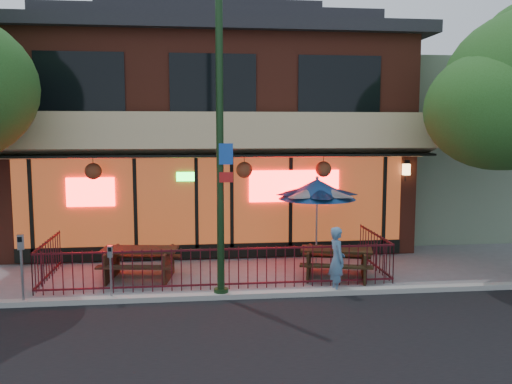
{
  "coord_description": "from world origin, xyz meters",
  "views": [
    {
      "loc": [
        -0.58,
        -12.12,
        3.74
      ],
      "look_at": [
        1.06,
        2.0,
        2.07
      ],
      "focal_mm": 38.0,
      "sensor_mm": 36.0,
      "label": 1
    }
  ],
  "objects_px": {
    "street_light": "(220,156)",
    "parking_meter_far": "(21,258)",
    "picnic_table_right": "(336,258)",
    "pedestrian": "(337,260)",
    "picnic_table_left": "(140,259)",
    "parking_meter_near": "(110,264)",
    "patio_umbrella": "(317,189)"
  },
  "relations": [
    {
      "from": "patio_umbrella",
      "to": "pedestrian",
      "type": "distance_m",
      "value": 3.05
    },
    {
      "from": "picnic_table_right",
      "to": "parking_meter_far",
      "type": "relative_size",
      "value": 1.33
    },
    {
      "from": "parking_meter_near",
      "to": "pedestrian",
      "type": "bearing_deg",
      "value": 0.57
    },
    {
      "from": "street_light",
      "to": "parking_meter_far",
      "type": "relative_size",
      "value": 4.57
    },
    {
      "from": "patio_umbrella",
      "to": "pedestrian",
      "type": "relative_size",
      "value": 1.6
    },
    {
      "from": "picnic_table_right",
      "to": "parking_meter_far",
      "type": "xyz_separation_m",
      "value": [
        -7.16,
        -1.35,
        0.54
      ]
    },
    {
      "from": "picnic_table_left",
      "to": "picnic_table_right",
      "type": "relative_size",
      "value": 0.98
    },
    {
      "from": "street_light",
      "to": "patio_umbrella",
      "type": "distance_m",
      "value": 4.1
    },
    {
      "from": "picnic_table_right",
      "to": "pedestrian",
      "type": "relative_size",
      "value": 1.34
    },
    {
      "from": "picnic_table_right",
      "to": "pedestrian",
      "type": "xyz_separation_m",
      "value": [
        -0.31,
        -1.22,
        0.27
      ]
    },
    {
      "from": "patio_umbrella",
      "to": "street_light",
      "type": "bearing_deg",
      "value": -134.98
    },
    {
      "from": "street_light",
      "to": "picnic_table_left",
      "type": "height_order",
      "value": "street_light"
    },
    {
      "from": "picnic_table_left",
      "to": "parking_meter_far",
      "type": "bearing_deg",
      "value": -142.07
    },
    {
      "from": "street_light",
      "to": "parking_meter_far",
      "type": "xyz_separation_m",
      "value": [
        -4.2,
        -0.08,
        -2.11
      ]
    },
    {
      "from": "picnic_table_right",
      "to": "patio_umbrella",
      "type": "height_order",
      "value": "patio_umbrella"
    },
    {
      "from": "picnic_table_left",
      "to": "patio_umbrella",
      "type": "bearing_deg",
      "value": 13.2
    },
    {
      "from": "patio_umbrella",
      "to": "pedestrian",
      "type": "height_order",
      "value": "patio_umbrella"
    },
    {
      "from": "picnic_table_left",
      "to": "patio_umbrella",
      "type": "xyz_separation_m",
      "value": [
        4.73,
        1.11,
        1.56
      ]
    },
    {
      "from": "street_light",
      "to": "picnic_table_left",
      "type": "relative_size",
      "value": 3.49
    },
    {
      "from": "picnic_table_right",
      "to": "picnic_table_left",
      "type": "bearing_deg",
      "value": 175.08
    },
    {
      "from": "parking_meter_far",
      "to": "picnic_table_left",
      "type": "bearing_deg",
      "value": 37.93
    },
    {
      "from": "street_light",
      "to": "parking_meter_near",
      "type": "xyz_separation_m",
      "value": [
        -2.39,
        0.0,
        -2.32
      ]
    },
    {
      "from": "pedestrian",
      "to": "street_light",
      "type": "bearing_deg",
      "value": 87.19
    },
    {
      "from": "picnic_table_right",
      "to": "parking_meter_near",
      "type": "bearing_deg",
      "value": -166.64
    },
    {
      "from": "picnic_table_right",
      "to": "patio_umbrella",
      "type": "relative_size",
      "value": 0.84
    },
    {
      "from": "street_light",
      "to": "pedestrian",
      "type": "distance_m",
      "value": 3.56
    },
    {
      "from": "picnic_table_left",
      "to": "parking_meter_near",
      "type": "bearing_deg",
      "value": -105.16
    },
    {
      "from": "parking_meter_near",
      "to": "picnic_table_right",
      "type": "bearing_deg",
      "value": 13.36
    },
    {
      "from": "parking_meter_near",
      "to": "parking_meter_far",
      "type": "xyz_separation_m",
      "value": [
        -1.81,
        -0.08,
        0.2
      ]
    },
    {
      "from": "picnic_table_left",
      "to": "picnic_table_right",
      "type": "xyz_separation_m",
      "value": [
        4.89,
        -0.42,
        -0.02
      ]
    },
    {
      "from": "street_light",
      "to": "patio_umbrella",
      "type": "height_order",
      "value": "street_light"
    },
    {
      "from": "picnic_table_right",
      "to": "parking_meter_far",
      "type": "distance_m",
      "value": 7.31
    }
  ]
}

